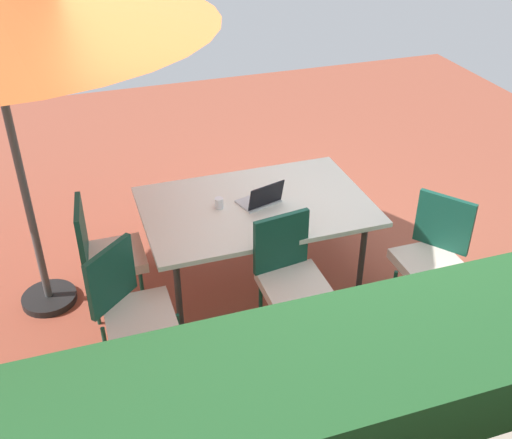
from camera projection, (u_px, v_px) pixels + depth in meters
name	position (u px, v px, depth m)	size (l,w,h in m)	color
ground_plane	(256.00, 277.00, 5.39)	(10.00, 10.00, 0.02)	#9E4C38
hedge_row	(381.00, 419.00, 3.35)	(6.30, 0.86, 1.18)	#235628
dining_table	(256.00, 209.00, 5.01)	(1.83, 1.20, 0.73)	silver
chair_northwest	(433.00, 253.00, 4.72)	(0.58, 0.58, 0.98)	beige
chair_northeast	(131.00, 307.00, 4.19)	(0.59, 0.59, 0.98)	beige
chair_north	(290.00, 275.00, 4.49)	(0.48, 0.49, 0.98)	beige
chair_east	(105.00, 252.00, 4.74)	(0.48, 0.47, 0.98)	beige
laptop	(261.00, 199.00, 4.96)	(0.38, 0.33, 0.21)	#B7B7BC
cup	(219.00, 203.00, 4.92)	(0.07, 0.07, 0.09)	white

